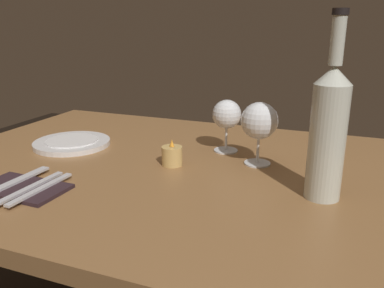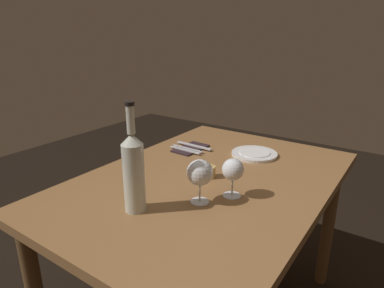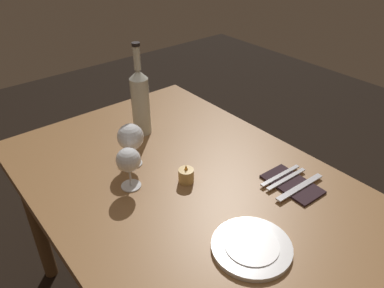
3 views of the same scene
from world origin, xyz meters
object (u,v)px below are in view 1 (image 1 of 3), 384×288
Objects in this scene: wine_bottle at (328,130)px; fork_inner at (31,187)px; fork_outer at (41,189)px; table_knife at (11,183)px; dinner_plate at (72,143)px; wine_glass_right at (259,122)px; votive_candle at (172,156)px; folded_napkin at (22,188)px; wine_glass_left at (227,116)px.

wine_bottle is 2.04× the size of fork_inner.
table_knife is (0.08, 0.00, 0.00)m from fork_outer.
fork_inner is (-0.13, 0.30, 0.00)m from dinner_plate.
votive_candle is at bearing 22.85° from wine_glass_right.
fork_inner is at bearing 180.00° from table_knife.
wine_glass_right is 2.37× the size of votive_candle.
folded_napkin is (-0.10, 0.30, -0.00)m from dinner_plate.
wine_glass_right is 0.82× the size of folded_napkin.
wine_glass_left is 0.69× the size of table_knife.
votive_candle is 0.31× the size of dinner_plate.
wine_bottle reaches higher than folded_napkin.
dinner_plate reaches higher than folded_napkin.
dinner_plate is at bearing -7.38° from votive_candle.
folded_napkin is at bearing 0.00° from fork_outer.
dinner_plate is 1.21× the size of fork_outer.
wine_bottle is (-0.27, 0.22, 0.04)m from wine_glass_left.
wine_glass_right is at bearing -175.78° from dinner_plate.
folded_napkin is (0.24, 0.26, -0.02)m from votive_candle.
wine_glass_left is 0.20m from votive_candle.
fork_outer is at bearing 41.73° from wine_glass_right.
votive_candle is at bearing -132.32° from folded_napkin.
dinner_plate is 0.31m from table_knife.
fork_inner is (0.21, 0.26, -0.01)m from votive_candle.
dinner_plate is at bearing -76.41° from table_knife.
fork_outer is 0.08m from table_knife.
wine_glass_right is at bearing -140.06° from fork_inner.
fork_inner and table_knife have the same top height.
wine_glass_left is at bearing -128.56° from folded_napkin.
fork_inner is 0.02m from fork_outer.
wine_bottle reaches higher than votive_candle.
wine_glass_left is at bearing -131.01° from table_knife.
folded_napkin is 0.03m from table_knife.
dinner_plate is at bearing 4.22° from wine_glass_right.
votive_candle is at bearing -135.75° from table_knife.
table_knife is at bearing 0.00° from folded_napkin.
fork_outer is (0.55, 0.19, -0.13)m from wine_bottle.
votive_candle reaches higher than dinner_plate.
fork_inner is at bearing 112.94° from dinner_plate.
table_knife is at bearing 103.59° from dinner_plate.
fork_outer is (-0.05, 0.00, 0.01)m from folded_napkin.
table_knife is (0.27, 0.26, -0.01)m from votive_candle.
wine_glass_right is 0.43× the size of wine_bottle.
wine_bottle is 0.65m from folded_napkin.
votive_candle reaches higher than fork_outer.
fork_inner is (-0.02, 0.00, 0.01)m from folded_napkin.
wine_bottle is 1.75× the size of table_knife.
folded_napkin is (0.60, 0.19, -0.14)m from wine_bottle.
dinner_plate is 1.04× the size of table_knife.
fork_outer is (-0.15, 0.30, 0.00)m from dinner_plate.
fork_inner reaches higher than folded_napkin.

